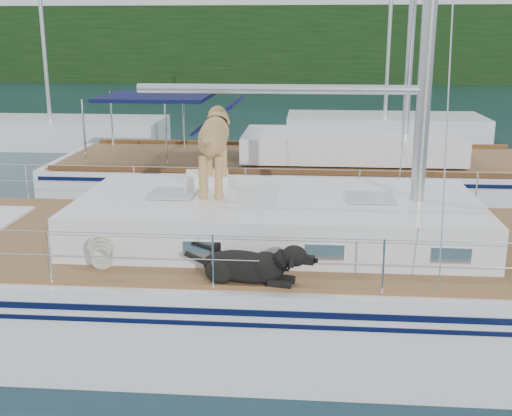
{
  "coord_description": "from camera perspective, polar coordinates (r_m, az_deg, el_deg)",
  "views": [
    {
      "loc": [
        1.19,
        -8.15,
        3.89
      ],
      "look_at": [
        0.5,
        0.2,
        1.6
      ],
      "focal_mm": 45.0,
      "sensor_mm": 36.0,
      "label": 1
    }
  ],
  "objects": [
    {
      "name": "neighbor_sailboat",
      "position": [
        14.83,
        4.06,
        2.54
      ],
      "size": [
        11.0,
        3.5,
        13.3
      ],
      "color": "white",
      "rests_on": "ground"
    },
    {
      "name": "tree_line",
      "position": [
        53.17,
        3.56,
        14.29
      ],
      "size": [
        90.0,
        3.0,
        6.0
      ],
      "primitive_type": "cube",
      "color": "black",
      "rests_on": "ground"
    },
    {
      "name": "bg_boat_west",
      "position": [
        24.22,
        -17.74,
        6.38
      ],
      "size": [
        8.0,
        3.0,
        11.65
      ],
      "color": "white",
      "rests_on": "ground"
    },
    {
      "name": "ground",
      "position": [
        9.1,
        -3.29,
        -10.03
      ],
      "size": [
        120.0,
        120.0,
        0.0
      ],
      "primitive_type": "plane",
      "color": "black",
      "rests_on": "ground"
    },
    {
      "name": "bg_boat_center",
      "position": [
        24.55,
        11.34,
        6.93
      ],
      "size": [
        7.2,
        3.0,
        11.65
      ],
      "color": "white",
      "rests_on": "ground"
    },
    {
      "name": "shore_bank",
      "position": [
        54.46,
        3.54,
        11.78
      ],
      "size": [
        92.0,
        1.0,
        1.2
      ],
      "primitive_type": "cube",
      "color": "#595147",
      "rests_on": "ground"
    },
    {
      "name": "main_sailboat",
      "position": [
        8.82,
        -2.78,
        -6.03
      ],
      "size": [
        12.0,
        3.8,
        14.01
      ],
      "color": "white",
      "rests_on": "ground"
    }
  ]
}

